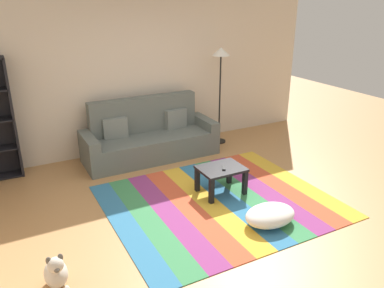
{
  "coord_description": "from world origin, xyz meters",
  "views": [
    {
      "loc": [
        -2.33,
        -3.78,
        2.61
      ],
      "look_at": [
        0.04,
        0.7,
        0.65
      ],
      "focal_mm": 36.01,
      "sensor_mm": 36.0,
      "label": 1
    }
  ],
  "objects_px": {
    "coffee_table": "(221,173)",
    "standing_lamp": "(221,64)",
    "couch": "(149,138)",
    "tv_remote": "(224,168)",
    "pouf": "(270,215)",
    "dog": "(56,272)"
  },
  "relations": [
    {
      "from": "dog",
      "to": "standing_lamp",
      "type": "relative_size",
      "value": 0.23
    },
    {
      "from": "couch",
      "to": "standing_lamp",
      "type": "bearing_deg",
      "value": 1.49
    },
    {
      "from": "pouf",
      "to": "dog",
      "type": "height_order",
      "value": "dog"
    },
    {
      "from": "dog",
      "to": "coffee_table",
      "type": "bearing_deg",
      "value": 20.02
    },
    {
      "from": "coffee_table",
      "to": "dog",
      "type": "xyz_separation_m",
      "value": [
        -2.37,
        -0.86,
        -0.15
      ]
    },
    {
      "from": "dog",
      "to": "tv_remote",
      "type": "xyz_separation_m",
      "value": [
        2.39,
        0.82,
        0.24
      ]
    },
    {
      "from": "coffee_table",
      "to": "tv_remote",
      "type": "height_order",
      "value": "tv_remote"
    },
    {
      "from": "pouf",
      "to": "dog",
      "type": "bearing_deg",
      "value": 177.81
    },
    {
      "from": "dog",
      "to": "tv_remote",
      "type": "bearing_deg",
      "value": 19.04
    },
    {
      "from": "coffee_table",
      "to": "pouf",
      "type": "bearing_deg",
      "value": -83.68
    },
    {
      "from": "couch",
      "to": "pouf",
      "type": "distance_m",
      "value": 2.73
    },
    {
      "from": "pouf",
      "to": "dog",
      "type": "xyz_separation_m",
      "value": [
        -2.48,
        0.09,
        0.03
      ]
    },
    {
      "from": "pouf",
      "to": "dog",
      "type": "distance_m",
      "value": 2.48
    },
    {
      "from": "tv_remote",
      "to": "coffee_table",
      "type": "bearing_deg",
      "value": 141.54
    },
    {
      "from": "couch",
      "to": "coffee_table",
      "type": "bearing_deg",
      "value": -77.72
    },
    {
      "from": "standing_lamp",
      "to": "couch",
      "type": "bearing_deg",
      "value": -178.51
    },
    {
      "from": "coffee_table",
      "to": "standing_lamp",
      "type": "relative_size",
      "value": 0.35
    },
    {
      "from": "couch",
      "to": "dog",
      "type": "height_order",
      "value": "couch"
    },
    {
      "from": "coffee_table",
      "to": "pouf",
      "type": "relative_size",
      "value": 0.94
    },
    {
      "from": "couch",
      "to": "dog",
      "type": "bearing_deg",
      "value": -127.72
    },
    {
      "from": "dog",
      "to": "tv_remote",
      "type": "distance_m",
      "value": 2.54
    },
    {
      "from": "couch",
      "to": "pouf",
      "type": "relative_size",
      "value": 3.45
    }
  ]
}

